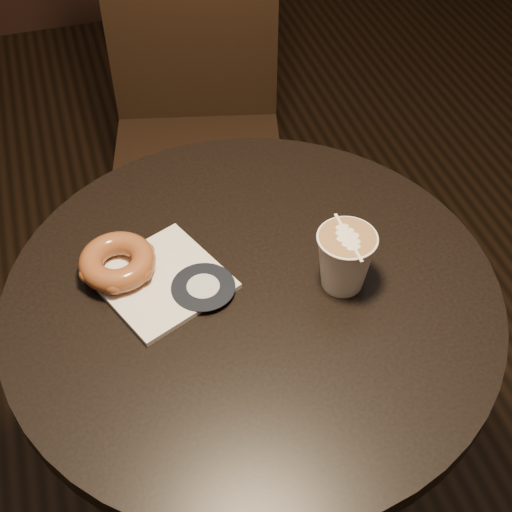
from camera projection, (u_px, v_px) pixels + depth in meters
name	position (u px, v px, depth m)	size (l,w,h in m)	color
cafe_table	(253.00, 371.00, 1.14)	(0.70, 0.70, 0.75)	black
chair	(196.00, 101.00, 1.66)	(0.47, 0.47, 0.99)	black
pastry_bag	(162.00, 281.00, 1.00)	(0.16, 0.16, 0.01)	silver
doughnut	(117.00, 262.00, 1.00)	(0.11, 0.11, 0.03)	brown
latte_cup	(345.00, 261.00, 0.97)	(0.08, 0.08, 0.09)	white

